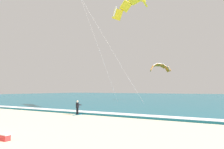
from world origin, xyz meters
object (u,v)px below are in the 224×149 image
object	(u,v)px
kite_distant	(159,67)
cooler_box	(5,137)
surfboard	(77,115)
kite_primary	(131,4)
kitesurfer	(78,107)

from	to	relation	value
kite_distant	cooler_box	xyz separation A→B (m)	(3.24, -43.77, -8.53)
surfboard	kite_primary	distance (m)	17.08
surfboard	kite_distant	xyz separation A→B (m)	(0.70, 32.12, 8.71)
surfboard	kitesurfer	xyz separation A→B (m)	(0.00, 0.02, 0.91)
surfboard	kitesurfer	world-z (taller)	kitesurfer
kite_primary	cooler_box	distance (m)	23.83
kitesurfer	cooler_box	bearing A→B (deg)	-71.37
kite_primary	cooler_box	xyz separation A→B (m)	(0.02, -18.55, -14.95)
kite_primary	kite_distant	xyz separation A→B (m)	(-3.22, 25.22, -6.42)
kite_primary	cooler_box	size ratio (longest dim) A/B	26.05
kite_primary	kite_distant	size ratio (longest dim) A/B	2.92
kite_distant	cooler_box	distance (m)	44.71
kite_distant	kite_primary	bearing A→B (deg)	-82.72
surfboard	kite_primary	xyz separation A→B (m)	(3.92, 6.90, 15.13)
surfboard	kitesurfer	distance (m)	0.91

